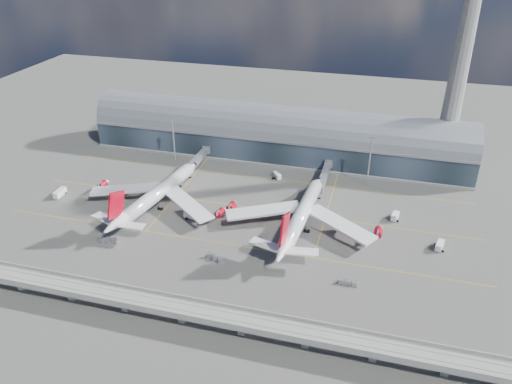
% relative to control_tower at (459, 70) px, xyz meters
% --- Properties ---
extents(ground, '(500.00, 500.00, 0.00)m').
position_rel_control_tower_xyz_m(ground, '(-85.00, -83.00, -51.64)').
color(ground, '#474744').
rests_on(ground, ground).
extents(taxi_lines, '(200.00, 80.12, 0.01)m').
position_rel_control_tower_xyz_m(taxi_lines, '(-85.00, -60.89, -51.63)').
color(taxi_lines, gold).
rests_on(taxi_lines, ground).
extents(terminal, '(200.00, 30.00, 28.00)m').
position_rel_control_tower_xyz_m(terminal, '(-85.00, -5.01, -40.30)').
color(terminal, '#1E2932').
rests_on(terminal, ground).
extents(control_tower, '(19.00, 19.00, 103.00)m').
position_rel_control_tower_xyz_m(control_tower, '(0.00, 0.00, 0.00)').
color(control_tower, gray).
rests_on(control_tower, ground).
extents(guideway, '(220.00, 8.50, 7.20)m').
position_rel_control_tower_xyz_m(guideway, '(-85.00, -138.00, -46.34)').
color(guideway, gray).
rests_on(guideway, ground).
extents(floodlight_mast_left, '(3.00, 0.70, 25.70)m').
position_rel_control_tower_xyz_m(floodlight_mast_left, '(-135.00, -28.00, -38.00)').
color(floodlight_mast_left, gray).
rests_on(floodlight_mast_left, ground).
extents(floodlight_mast_right, '(3.00, 0.70, 25.70)m').
position_rel_control_tower_xyz_m(floodlight_mast_right, '(-35.00, -28.00, -38.00)').
color(floodlight_mast_right, gray).
rests_on(floodlight_mast_right, ground).
extents(airliner_left, '(65.83, 69.27, 21.14)m').
position_rel_control_tower_xyz_m(airliner_left, '(-124.51, -73.49, -45.60)').
color(airliner_left, white).
rests_on(airliner_left, ground).
extents(airliner_right, '(66.40, 69.41, 22.02)m').
position_rel_control_tower_xyz_m(airliner_right, '(-58.84, -73.52, -45.93)').
color(airliner_right, white).
rests_on(airliner_right, ground).
extents(jet_bridge_left, '(4.40, 28.00, 7.25)m').
position_rel_control_tower_xyz_m(jet_bridge_left, '(-120.65, -29.88, -46.46)').
color(jet_bridge_left, gray).
rests_on(jet_bridge_left, ground).
extents(jet_bridge_right, '(4.40, 32.00, 7.25)m').
position_rel_control_tower_xyz_m(jet_bridge_right, '(-55.23, -31.82, -46.46)').
color(jet_bridge_right, gray).
rests_on(jet_bridge_right, ground).
extents(service_truck_0, '(2.98, 7.76, 3.18)m').
position_rel_control_tower_xyz_m(service_truck_0, '(-172.04, -76.36, -50.00)').
color(service_truck_0, white).
rests_on(service_truck_0, ground).
extents(service_truck_1, '(6.06, 4.20, 3.21)m').
position_rel_control_tower_xyz_m(service_truck_1, '(-134.84, -87.82, -50.02)').
color(service_truck_1, white).
rests_on(service_truck_1, ground).
extents(service_truck_2, '(8.32, 3.15, 2.95)m').
position_rel_control_tower_xyz_m(service_truck_2, '(-104.74, -78.72, -50.10)').
color(service_truck_2, white).
rests_on(service_truck_2, ground).
extents(service_truck_3, '(3.83, 6.48, 2.94)m').
position_rel_control_tower_xyz_m(service_truck_3, '(-3.57, -73.96, -50.13)').
color(service_truck_3, white).
rests_on(service_truck_3, ground).
extents(service_truck_4, '(3.53, 5.66, 3.05)m').
position_rel_control_tower_xyz_m(service_truck_4, '(-21.05, -56.25, -50.10)').
color(service_truck_4, white).
rests_on(service_truck_4, ground).
extents(service_truck_5, '(5.36, 5.68, 2.73)m').
position_rel_control_tower_xyz_m(service_truck_5, '(-78.80, -31.77, -50.24)').
color(service_truck_5, white).
rests_on(service_truck_5, ground).
extents(cargo_train_0, '(8.42, 3.14, 1.84)m').
position_rel_control_tower_xyz_m(cargo_train_0, '(-130.99, -104.18, -50.67)').
color(cargo_train_0, gray).
rests_on(cargo_train_0, ground).
extents(cargo_train_1, '(7.99, 4.25, 1.77)m').
position_rel_control_tower_xyz_m(cargo_train_1, '(-85.62, -104.22, -50.72)').
color(cargo_train_1, gray).
rests_on(cargo_train_1, ground).
extents(cargo_train_2, '(7.09, 1.77, 1.57)m').
position_rel_control_tower_xyz_m(cargo_train_2, '(-35.67, -105.45, -50.82)').
color(cargo_train_2, gray).
rests_on(cargo_train_2, ground).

